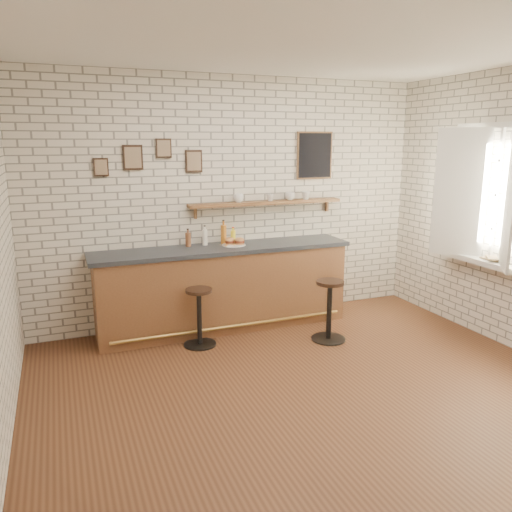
{
  "coord_description": "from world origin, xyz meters",
  "views": [
    {
      "loc": [
        -2.03,
        -3.81,
        2.22
      ],
      "look_at": [
        -0.14,
        0.9,
        1.06
      ],
      "focal_mm": 35.0,
      "sensor_mm": 36.0,
      "label": 1
    }
  ],
  "objects_px": {
    "shelf_cup_c": "(290,196)",
    "book_lower": "(488,260)",
    "ciabatta_sandwich": "(235,241)",
    "shelf_cup_d": "(306,195)",
    "shelf_cup_b": "(270,198)",
    "bitters_bottle_white": "(205,237)",
    "bar_counter": "(224,287)",
    "sandwich_plate": "(234,245)",
    "bitters_bottle_brown": "(188,239)",
    "condiment_bottle_yellow": "(233,236)",
    "bar_stool_left": "(199,315)",
    "bitters_bottle_amber": "(224,234)",
    "bar_stool_right": "(329,308)",
    "shelf_cup_a": "(238,198)",
    "book_upper": "(487,258)"
  },
  "relations": [
    {
      "from": "bitters_bottle_amber",
      "to": "book_upper",
      "type": "bearing_deg",
      "value": -32.07
    },
    {
      "from": "ciabatta_sandwich",
      "to": "bitters_bottle_brown",
      "type": "bearing_deg",
      "value": 165.49
    },
    {
      "from": "bar_stool_right",
      "to": "book_lower",
      "type": "distance_m",
      "value": 1.84
    },
    {
      "from": "bitters_bottle_white",
      "to": "bar_stool_left",
      "type": "bearing_deg",
      "value": -113.02
    },
    {
      "from": "bar_counter",
      "to": "ciabatta_sandwich",
      "type": "bearing_deg",
      "value": 9.78
    },
    {
      "from": "bar_stool_right",
      "to": "book_upper",
      "type": "height_order",
      "value": "book_upper"
    },
    {
      "from": "bar_counter",
      "to": "bar_stool_right",
      "type": "xyz_separation_m",
      "value": [
        0.98,
        -0.83,
        -0.13
      ]
    },
    {
      "from": "bar_stool_left",
      "to": "ciabatta_sandwich",
      "type": "bearing_deg",
      "value": 38.11
    },
    {
      "from": "sandwich_plate",
      "to": "shelf_cup_c",
      "type": "distance_m",
      "value": 0.99
    },
    {
      "from": "bar_stool_left",
      "to": "book_lower",
      "type": "xyz_separation_m",
      "value": [
        3.05,
        -1.03,
        0.59
      ]
    },
    {
      "from": "bitters_bottle_amber",
      "to": "shelf_cup_b",
      "type": "distance_m",
      "value": 0.76
    },
    {
      "from": "bar_stool_left",
      "to": "condiment_bottle_yellow",
      "type": "bearing_deg",
      "value": 44.22
    },
    {
      "from": "book_lower",
      "to": "bitters_bottle_amber",
      "type": "bearing_deg",
      "value": 141.43
    },
    {
      "from": "bar_counter",
      "to": "bar_stool_left",
      "type": "bearing_deg",
      "value": -134.94
    },
    {
      "from": "bar_stool_left",
      "to": "shelf_cup_d",
      "type": "distance_m",
      "value": 2.11
    },
    {
      "from": "bitters_bottle_brown",
      "to": "bitters_bottle_white",
      "type": "relative_size",
      "value": 0.89
    },
    {
      "from": "bitters_bottle_amber",
      "to": "shelf_cup_d",
      "type": "bearing_deg",
      "value": 1.83
    },
    {
      "from": "bar_stool_left",
      "to": "bar_counter",
      "type": "bearing_deg",
      "value": 45.06
    },
    {
      "from": "bitters_bottle_brown",
      "to": "condiment_bottle_yellow",
      "type": "relative_size",
      "value": 1.08
    },
    {
      "from": "bar_counter",
      "to": "book_lower",
      "type": "relative_size",
      "value": 13.35
    },
    {
      "from": "bar_stool_left",
      "to": "book_upper",
      "type": "xyz_separation_m",
      "value": [
        3.05,
        -1.01,
        0.61
      ]
    },
    {
      "from": "sandwich_plate",
      "to": "shelf_cup_c",
      "type": "xyz_separation_m",
      "value": [
        0.82,
        0.17,
        0.53
      ]
    },
    {
      "from": "shelf_cup_a",
      "to": "bar_counter",
      "type": "bearing_deg",
      "value": -139.36
    },
    {
      "from": "ciabatta_sandwich",
      "to": "shelf_cup_c",
      "type": "relative_size",
      "value": 2.08
    },
    {
      "from": "bar_stool_right",
      "to": "shelf_cup_c",
      "type": "height_order",
      "value": "shelf_cup_c"
    },
    {
      "from": "book_lower",
      "to": "shelf_cup_c",
      "type": "bearing_deg",
      "value": 128.79
    },
    {
      "from": "shelf_cup_b",
      "to": "bitters_bottle_white",
      "type": "bearing_deg",
      "value": 149.26
    },
    {
      "from": "sandwich_plate",
      "to": "book_upper",
      "type": "relative_size",
      "value": 1.18
    },
    {
      "from": "ciabatta_sandwich",
      "to": "shelf_cup_c",
      "type": "height_order",
      "value": "shelf_cup_c"
    },
    {
      "from": "shelf_cup_c",
      "to": "bar_counter",
      "type": "bearing_deg",
      "value": 118.93
    },
    {
      "from": "shelf_cup_c",
      "to": "book_lower",
      "type": "distance_m",
      "value": 2.42
    },
    {
      "from": "shelf_cup_a",
      "to": "shelf_cup_b",
      "type": "height_order",
      "value": "shelf_cup_a"
    },
    {
      "from": "shelf_cup_a",
      "to": "book_upper",
      "type": "height_order",
      "value": "shelf_cup_a"
    },
    {
      "from": "bitters_bottle_white",
      "to": "bar_stool_left",
      "type": "xyz_separation_m",
      "value": [
        -0.25,
        -0.59,
        -0.76
      ]
    },
    {
      "from": "sandwich_plate",
      "to": "bitters_bottle_amber",
      "type": "distance_m",
      "value": 0.2
    },
    {
      "from": "bitters_bottle_white",
      "to": "shelf_cup_a",
      "type": "distance_m",
      "value": 0.63
    },
    {
      "from": "bitters_bottle_brown",
      "to": "bar_stool_left",
      "type": "bearing_deg",
      "value": -94.53
    },
    {
      "from": "bitters_bottle_brown",
      "to": "bar_stool_right",
      "type": "xyz_separation_m",
      "value": [
        1.37,
        -0.99,
        -0.72
      ]
    },
    {
      "from": "book_lower",
      "to": "sandwich_plate",
      "type": "bearing_deg",
      "value": 142.89
    },
    {
      "from": "bitters_bottle_brown",
      "to": "bitters_bottle_white",
      "type": "distance_m",
      "value": 0.21
    },
    {
      "from": "ciabatta_sandwich",
      "to": "shelf_cup_c",
      "type": "xyz_separation_m",
      "value": [
        0.81,
        0.17,
        0.49
      ]
    },
    {
      "from": "bar_stool_left",
      "to": "shelf_cup_b",
      "type": "relative_size",
      "value": 7.0
    },
    {
      "from": "bitters_bottle_amber",
      "to": "shelf_cup_c",
      "type": "relative_size",
      "value": 2.29
    },
    {
      "from": "shelf_cup_c",
      "to": "book_upper",
      "type": "relative_size",
      "value": 0.53
    },
    {
      "from": "ciabatta_sandwich",
      "to": "shelf_cup_b",
      "type": "bearing_deg",
      "value": 17.98
    },
    {
      "from": "bitters_bottle_amber",
      "to": "bar_counter",
      "type": "bearing_deg",
      "value": -110.06
    },
    {
      "from": "ciabatta_sandwich",
      "to": "bitters_bottle_amber",
      "type": "height_order",
      "value": "bitters_bottle_amber"
    },
    {
      "from": "shelf_cup_c",
      "to": "shelf_cup_d",
      "type": "xyz_separation_m",
      "value": [
        0.23,
        0.0,
        0.0
      ]
    },
    {
      "from": "bar_stool_left",
      "to": "shelf_cup_d",
      "type": "bearing_deg",
      "value": 21.3
    },
    {
      "from": "shelf_cup_c",
      "to": "shelf_cup_d",
      "type": "relative_size",
      "value": 1.14
    }
  ]
}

